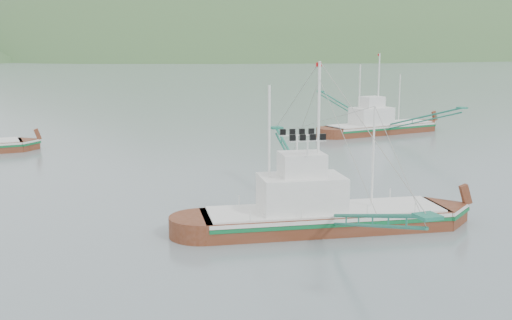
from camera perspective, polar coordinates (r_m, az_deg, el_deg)
name	(u,v)px	position (r m, az deg, el deg)	size (l,w,h in m)	color
ground	(296,235)	(35.75, 3.57, -6.68)	(1200.00, 1200.00, 0.00)	slate
main_boat	(322,199)	(36.50, 5.91, -3.45)	(14.40, 25.04, 10.23)	#592612
bg_boat_right	(379,120)	(76.01, 10.90, 3.47)	(13.95, 24.54, 9.97)	#592612
headland_right	(339,55)	(526.65, 7.36, 9.24)	(684.00, 432.00, 306.00)	#385C2F
ridge_distant	(54,54)	(592.65, -17.55, 8.97)	(960.00, 400.00, 240.00)	slate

